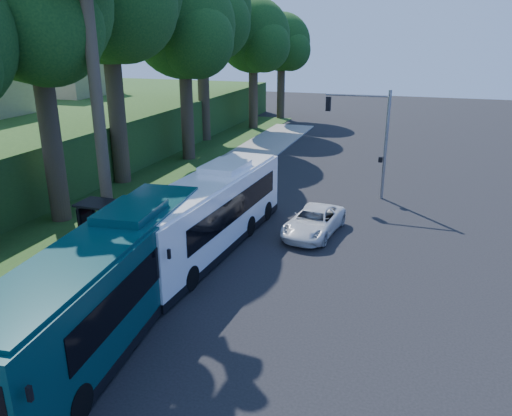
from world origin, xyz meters
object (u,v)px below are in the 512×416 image
(white_bus, at_px, (209,212))
(bus_shelter, at_px, (108,217))
(pickup, at_px, (314,222))
(teal_bus, at_px, (108,281))

(white_bus, bearing_deg, bus_shelter, -153.05)
(pickup, bearing_deg, white_bus, -136.14)
(white_bus, bearing_deg, teal_bus, -89.58)
(white_bus, height_order, pickup, white_bus)
(bus_shelter, distance_m, teal_bus, 7.26)
(bus_shelter, bearing_deg, teal_bus, -55.98)
(teal_bus, relative_size, pickup, 2.70)
(white_bus, distance_m, pickup, 5.87)
(teal_bus, bearing_deg, pickup, 60.31)
(bus_shelter, height_order, teal_bus, teal_bus)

